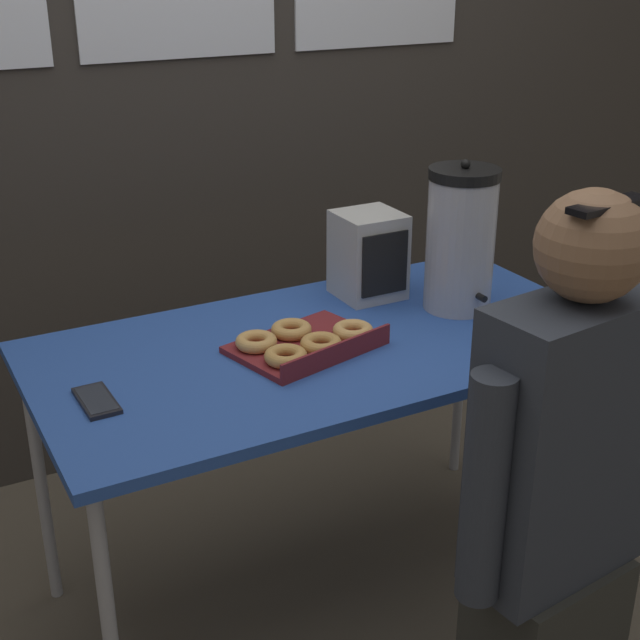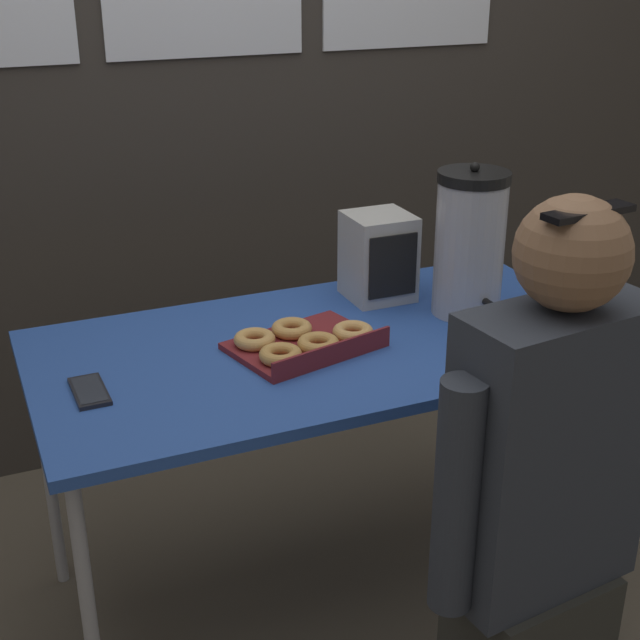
{
  "view_description": "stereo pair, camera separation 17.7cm",
  "coord_description": "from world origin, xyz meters",
  "px_view_note": "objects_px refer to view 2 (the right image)",
  "views": [
    {
      "loc": [
        -0.97,
        -1.78,
        1.7
      ],
      "look_at": [
        -0.02,
        0.0,
        0.83
      ],
      "focal_mm": 50.0,
      "sensor_mm": 36.0,
      "label": 1
    },
    {
      "loc": [
        -0.81,
        -1.86,
        1.7
      ],
      "look_at": [
        -0.02,
        0.0,
        0.83
      ],
      "focal_mm": 50.0,
      "sensor_mm": 36.0,
      "label": 2
    }
  ],
  "objects_px": {
    "cell_phone": "(89,391)",
    "person_seated": "(541,520)",
    "donut_box": "(303,342)",
    "space_heater": "(379,257)",
    "coffee_urn": "(470,244)"
  },
  "relations": [
    {
      "from": "donut_box",
      "to": "person_seated",
      "type": "distance_m",
      "value": 0.71
    },
    {
      "from": "space_heater",
      "to": "cell_phone",
      "type": "bearing_deg",
      "value": -162.55
    },
    {
      "from": "person_seated",
      "to": "coffee_urn",
      "type": "bearing_deg",
      "value": -116.03
    },
    {
      "from": "donut_box",
      "to": "cell_phone",
      "type": "xyz_separation_m",
      "value": [
        -0.52,
        -0.02,
        -0.02
      ]
    },
    {
      "from": "space_heater",
      "to": "person_seated",
      "type": "xyz_separation_m",
      "value": [
        -0.08,
        -0.89,
        -0.26
      ]
    },
    {
      "from": "cell_phone",
      "to": "space_heater",
      "type": "height_order",
      "value": "space_heater"
    },
    {
      "from": "donut_box",
      "to": "cell_phone",
      "type": "distance_m",
      "value": 0.52
    },
    {
      "from": "space_heater",
      "to": "person_seated",
      "type": "bearing_deg",
      "value": -94.96
    },
    {
      "from": "space_heater",
      "to": "person_seated",
      "type": "relative_size",
      "value": 0.18
    },
    {
      "from": "space_heater",
      "to": "coffee_urn",
      "type": "bearing_deg",
      "value": -48.44
    },
    {
      "from": "donut_box",
      "to": "coffee_urn",
      "type": "xyz_separation_m",
      "value": [
        0.49,
        0.05,
        0.17
      ]
    },
    {
      "from": "person_seated",
      "to": "space_heater",
      "type": "bearing_deg",
      "value": -101.66
    },
    {
      "from": "cell_phone",
      "to": "donut_box",
      "type": "bearing_deg",
      "value": 1.54
    },
    {
      "from": "cell_phone",
      "to": "person_seated",
      "type": "height_order",
      "value": "person_seated"
    },
    {
      "from": "person_seated",
      "to": "donut_box",
      "type": "bearing_deg",
      "value": -75.82
    }
  ]
}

